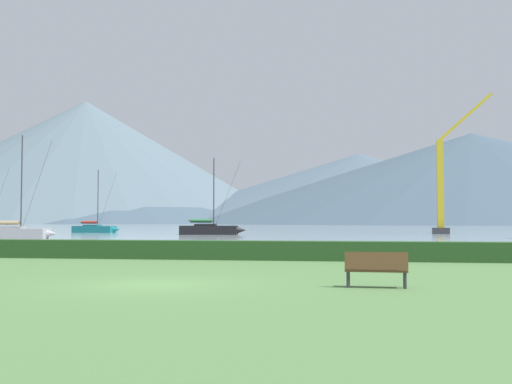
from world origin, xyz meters
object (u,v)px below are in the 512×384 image
sailboat_slip_1 (95,229)px  sailboat_slip_5 (16,232)px  sailboat_slip_6 (210,229)px  park_bench_near_path (376,268)px  dock_crane (443,190)px

sailboat_slip_1 → sailboat_slip_5: bearing=-76.3°
sailboat_slip_1 → sailboat_slip_5: size_ratio=0.89×
sailboat_slip_6 → sailboat_slip_1: bearing=149.0°
sailboat_slip_6 → park_bench_near_path: sailboat_slip_6 is taller
sailboat_slip_6 → park_bench_near_path: (18.08, -57.38, -0.14)m
sailboat_slip_5 → park_bench_near_path: 50.63m
sailboat_slip_1 → park_bench_near_path: sailboat_slip_1 is taller
sailboat_slip_6 → dock_crane: (29.08, 8.80, 5.04)m
sailboat_slip_6 → park_bench_near_path: size_ratio=5.73×
sailboat_slip_1 → sailboat_slip_5: sailboat_slip_5 is taller
sailboat_slip_5 → dock_crane: 52.05m
sailboat_slip_6 → dock_crane: size_ratio=0.52×
dock_crane → sailboat_slip_6: bearing=-163.2°
sailboat_slip_1 → sailboat_slip_6: bearing=-20.5°
dock_crane → sailboat_slip_5: bearing=-147.8°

